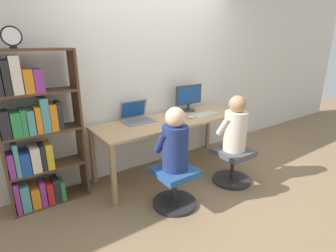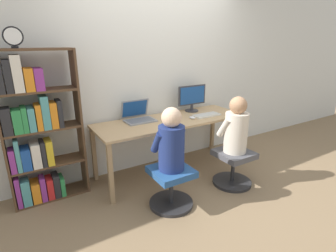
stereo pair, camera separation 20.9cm
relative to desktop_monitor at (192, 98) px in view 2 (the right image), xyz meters
name	(u,v)px [view 2 (the right image)]	position (x,y,z in m)	size (l,w,h in m)	color
ground_plane	(186,181)	(-0.47, -0.55, -0.95)	(14.00, 14.00, 0.00)	#846B4C
wall_back	(156,74)	(-0.47, 0.21, 0.35)	(10.00, 0.05, 2.60)	silver
desk	(172,124)	(-0.47, -0.21, -0.27)	(2.04, 0.70, 0.75)	tan
desktop_monitor	(192,98)	(0.00, 0.00, 0.00)	(0.46, 0.20, 0.38)	#333338
laptop	(138,117)	(-0.87, -0.03, -0.14)	(0.38, 0.32, 0.26)	gray
keyboard	(207,115)	(0.02, -0.32, -0.18)	(0.38, 0.16, 0.03)	silver
computer_mouse_by_keyboard	(192,118)	(-0.23, -0.32, -0.18)	(0.07, 0.10, 0.03)	silver
office_chair_left	(233,166)	(0.00, -0.90, -0.70)	(0.49, 0.49, 0.44)	#262628
office_chair_right	(171,185)	(-0.91, -0.88, -0.70)	(0.49, 0.49, 0.44)	#262628
person_at_monitor	(236,127)	(0.00, -0.89, -0.20)	(0.34, 0.31, 0.68)	beige
person_at_laptop	(171,142)	(-0.91, -0.87, -0.20)	(0.33, 0.30, 0.67)	navy
bookshelf	(35,131)	(-2.07, -0.04, -0.12)	(0.79, 0.28, 1.66)	#513823
desk_clock	(13,37)	(-2.13, -0.09, 0.82)	(0.17, 0.03, 0.19)	black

